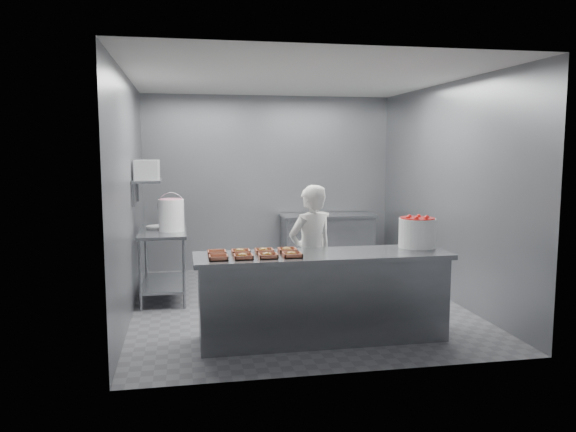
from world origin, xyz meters
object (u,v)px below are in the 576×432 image
at_px(tray_3, 292,254).
at_px(tray_5, 240,252).
at_px(back_counter, 327,242).
at_px(prep_table, 163,253).
at_px(tray_6, 264,251).
at_px(worker, 311,254).
at_px(service_counter, 322,296).
at_px(tray_0, 218,257).
at_px(tray_7, 287,250).
at_px(strawberry_tub, 417,232).
at_px(tray_1, 243,256).
at_px(glaze_bucket, 171,214).
at_px(tray_4, 217,253).
at_px(tray_2, 268,255).
at_px(appliance, 147,170).

xyz_separation_m(tray_3, tray_5, (-0.48, 0.25, 0.00)).
bearing_deg(back_counter, prep_table, -152.99).
distance_m(tray_6, worker, 0.78).
distance_m(service_counter, tray_0, 1.16).
distance_m(tray_7, strawberry_tub, 1.43).
bearing_deg(tray_1, tray_5, 90.00).
bearing_deg(prep_table, back_counter, 27.01).
bearing_deg(tray_5, glaze_bucket, 112.23).
height_order(tray_4, worker, worker).
bearing_deg(worker, tray_2, 27.28).
bearing_deg(tray_4, service_counter, -6.74).
relative_size(tray_1, strawberry_tub, 0.48).
distance_m(prep_table, tray_6, 2.14).
distance_m(tray_0, tray_2, 0.48).
xyz_separation_m(tray_2, appliance, (-1.24, 1.96, 0.77)).
xyz_separation_m(prep_table, tray_5, (0.83, -1.82, 0.33)).
bearing_deg(tray_5, prep_table, 114.38).
relative_size(tray_0, tray_5, 1.00).
distance_m(tray_1, tray_6, 0.35).
relative_size(tray_5, tray_7, 1.00).
relative_size(tray_3, tray_4, 1.00).
height_order(worker, strawberry_tub, worker).
distance_m(service_counter, glaze_bucket, 2.51).
distance_m(glaze_bucket, appliance, 0.64).
height_order(tray_1, tray_5, same).
bearing_deg(glaze_bucket, tray_2, -64.47).
relative_size(tray_7, strawberry_tub, 0.48).
xyz_separation_m(tray_4, tray_6, (0.48, -0.00, 0.00)).
height_order(glaze_bucket, appliance, appliance).
bearing_deg(prep_table, worker, -39.05).
bearing_deg(service_counter, tray_7, 159.95).
distance_m(back_counter, tray_2, 3.72).
height_order(tray_0, tray_5, tray_5).
distance_m(service_counter, prep_table, 2.56).
height_order(back_counter, glaze_bucket, glaze_bucket).
height_order(prep_table, tray_6, tray_6).
xyz_separation_m(prep_table, tray_4, (0.59, -1.82, 0.33)).
bearing_deg(tray_6, appliance, 125.97).
bearing_deg(tray_0, tray_6, 27.68).
relative_size(tray_0, tray_2, 1.00).
relative_size(back_counter, tray_0, 8.01).
bearing_deg(tray_2, tray_0, 180.00).
height_order(back_counter, tray_1, tray_1).
bearing_deg(tray_4, appliance, 114.03).
relative_size(tray_3, tray_7, 1.00).
bearing_deg(appliance, prep_table, 37.80).
bearing_deg(appliance, back_counter, 30.17).
bearing_deg(tray_5, tray_6, 0.00).
distance_m(service_counter, tray_2, 0.76).
bearing_deg(prep_table, tray_4, -72.08).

